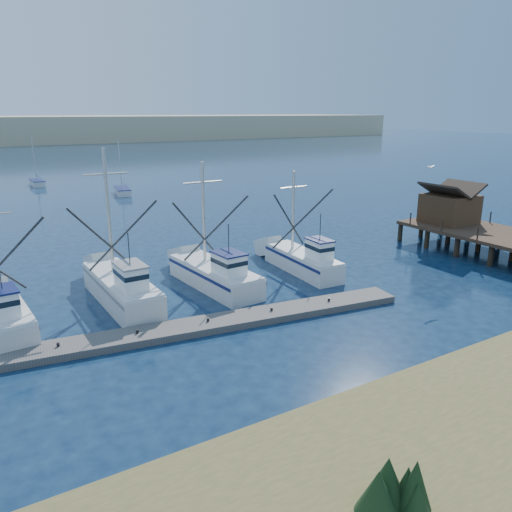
# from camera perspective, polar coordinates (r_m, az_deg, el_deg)

# --- Properties ---
(ground) EXTENTS (500.00, 500.00, 0.00)m
(ground) POSITION_cam_1_polar(r_m,az_deg,el_deg) (27.32, 12.03, -10.04)
(ground) COLOR #0B1A32
(ground) RESTS_ON ground
(floating_dock) EXTENTS (30.66, 6.13, 0.41)m
(floating_dock) POSITION_cam_1_polar(r_m,az_deg,el_deg) (28.21, -11.36, -8.67)
(floating_dock) COLOR #57524D
(floating_dock) RESTS_ON ground
(timber_pier) EXTENTS (7.00, 20.00, 8.00)m
(timber_pier) POSITION_cam_1_polar(r_m,az_deg,el_deg) (47.55, 24.47, 3.40)
(timber_pier) COLOR black
(timber_pier) RESTS_ON ground
(trawler_fleet) EXTENTS (30.26, 9.34, 9.76)m
(trawler_fleet) POSITION_cam_1_polar(r_m,az_deg,el_deg) (32.48, -15.38, -4.06)
(trawler_fleet) COLOR silver
(trawler_fleet) RESTS_ON ground
(sailboat_near) EXTENTS (2.77, 5.76, 8.10)m
(sailboat_near) POSITION_cam_1_polar(r_m,az_deg,el_deg) (77.42, -15.01, 7.18)
(sailboat_near) COLOR silver
(sailboat_near) RESTS_ON ground
(sailboat_far) EXTENTS (1.84, 5.03, 8.10)m
(sailboat_far) POSITION_cam_1_polar(r_m,az_deg,el_deg) (91.18, -23.72, 7.67)
(sailboat_far) COLOR silver
(sailboat_far) RESTS_ON ground
(flying_gull) EXTENTS (1.13, 0.21, 0.21)m
(flying_gull) POSITION_cam_1_polar(r_m,az_deg,el_deg) (39.48, 19.16, 9.58)
(flying_gull) COLOR white
(flying_gull) RESTS_ON ground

